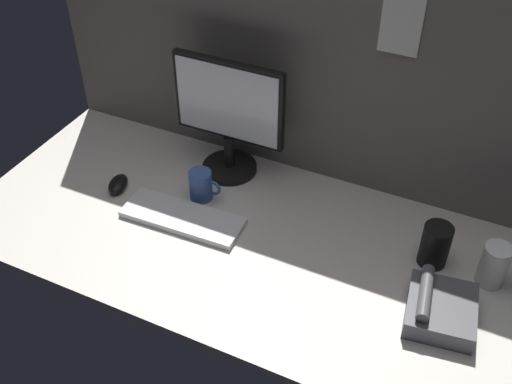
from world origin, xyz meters
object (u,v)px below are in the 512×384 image
Objects in this scene: mug_ceramic_white at (495,265)px; mug_black_travel at (435,245)px; mug_ceramic_blue at (201,185)px; monitor at (229,114)px; keyboard at (183,218)px; mouse at (118,184)px; desk_phone at (439,309)px.

mug_black_travel reaches higher than mug_ceramic_white.
mug_ceramic_blue is 0.84× the size of mug_ceramic_white.
monitor is 72.82cm from mug_black_travel.
keyboard is 2.93× the size of mug_ceramic_white.
mug_black_travel reaches higher than keyboard.
mug_ceramic_white is (87.09, 2.57, 1.44)cm from mug_ceramic_blue.
mug_ceramic_blue reaches higher than keyboard.
monitor reaches higher than keyboard.
monitor is at bearing 85.69° from mug_ceramic_blue.
mug_ceramic_blue is at bearing -177.41° from mug_black_travel.
mug_ceramic_white reaches higher than mug_ceramic_blue.
mug_black_travel reaches higher than mug_ceramic_blue.
mouse is 0.45× the size of desk_phone.
monitor reaches higher than mug_black_travel.
keyboard is 77.35cm from desk_phone.
mouse is 27.55cm from mug_ceramic_blue.
mug_ceramic_white is at bearing -2.34° from mug_black_travel.
mouse is 0.76× the size of mug_ceramic_white.
desk_phone is at bearing -4.81° from keyboard.
monitor is 4.10× the size of mouse.
keyboard is at bearing -92.79° from monitor.
monitor is 41.73cm from mouse.
mug_ceramic_white is (87.21, 14.23, 5.35)cm from keyboard.
mug_ceramic_white is 15.87cm from mug_black_travel.
mug_black_travel is at bearing -11.11° from monitor.
mug_black_travel reaches higher than desk_phone.
keyboard is at bearing -168.22° from mug_black_travel.
mug_black_travel reaches higher than mouse.
mug_ceramic_blue is at bearing 168.70° from desk_phone.
mouse is 98.26cm from mug_black_travel.
monitor is 3.12× the size of mug_ceramic_white.
desk_phone is (75.84, -32.37, -18.09)cm from monitor.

